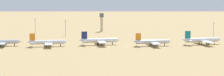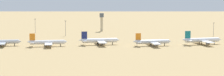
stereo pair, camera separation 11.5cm
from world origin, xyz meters
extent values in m
plane|color=tan|center=(0.00, 0.00, 0.00)|extent=(4000.00, 4000.00, 0.00)
cylinder|color=silver|center=(-114.65, 7.53, 3.96)|extent=(30.37, 7.02, 3.77)
cone|color=silver|center=(-98.35, 9.31, 3.96)|extent=(3.20, 3.87, 3.58)
cube|color=silver|center=(-113.71, 7.63, 3.39)|extent=(9.64, 30.66, 0.53)
cylinder|color=slate|center=(-113.54, 14.76, 2.07)|extent=(3.60, 2.43, 2.07)
cylinder|color=slate|center=(-112.01, 0.71, 2.07)|extent=(3.60, 2.43, 2.07)
cylinder|color=black|center=(-103.26, 8.78, 1.04)|extent=(0.66, 0.66, 2.07)
cylinder|color=black|center=(-116.30, 9.63, 1.04)|extent=(0.66, 0.66, 2.07)
cylinder|color=black|center=(-115.81, 5.13, 1.04)|extent=(0.66, 0.66, 2.07)
cylinder|color=white|center=(-72.24, 2.46, 4.02)|extent=(30.89, 7.25, 3.83)
cone|color=white|center=(-55.68, 4.33, 4.02)|extent=(3.26, 3.94, 3.64)
cone|color=white|center=(-88.80, 0.59, 4.60)|extent=(4.17, 3.67, 3.26)
cube|color=orange|center=(-85.57, 0.95, 9.05)|extent=(5.00, 1.04, 6.23)
cube|color=white|center=(-86.00, 4.76, 4.41)|extent=(3.78, 6.82, 0.34)
cube|color=white|center=(-85.14, -2.85, 4.41)|extent=(3.78, 6.82, 0.34)
cube|color=white|center=(-71.29, 2.57, 3.45)|extent=(9.92, 31.19, 0.54)
cylinder|color=slate|center=(-71.15, 9.81, 2.11)|extent=(3.66, 2.48, 2.11)
cylinder|color=slate|center=(-69.53, -4.46, 2.11)|extent=(3.66, 2.48, 2.11)
cylinder|color=black|center=(-60.67, 3.77, 1.05)|extent=(0.67, 0.67, 2.11)
cylinder|color=black|center=(-73.93, 4.58, 1.05)|extent=(0.67, 0.67, 2.11)
cylinder|color=black|center=(-73.41, 0.01, 1.05)|extent=(0.67, 0.67, 2.11)
cylinder|color=white|center=(-24.89, 11.10, 4.27)|extent=(32.81, 8.57, 4.07)
cone|color=white|center=(-7.35, 13.56, 4.27)|extent=(3.56, 4.25, 3.87)
cone|color=white|center=(-42.42, 8.63, 4.88)|extent=(4.51, 3.99, 3.46)
cube|color=navy|center=(-39.00, 9.11, 9.62)|extent=(5.31, 1.24, 6.61)
cube|color=white|center=(-39.56, 13.14, 4.68)|extent=(4.19, 7.31, 0.37)
cube|color=white|center=(-38.43, 5.08, 4.68)|extent=(4.19, 7.31, 0.37)
cube|color=white|center=(-23.88, 11.24, 3.66)|extent=(11.39, 33.21, 0.57)
cylinder|color=slate|center=(-23.94, 18.94, 2.24)|extent=(3.94, 2.73, 2.24)
cylinder|color=slate|center=(-21.81, 3.82, 2.24)|extent=(3.94, 2.73, 2.24)
cylinder|color=black|center=(-12.63, 12.82, 1.12)|extent=(0.71, 0.71, 2.24)
cylinder|color=black|center=(-26.74, 13.30, 1.12)|extent=(0.71, 0.71, 2.24)
cylinder|color=black|center=(-26.06, 8.47, 1.12)|extent=(0.71, 0.71, 2.24)
cylinder|color=silver|center=(23.46, 1.55, 3.99)|extent=(30.60, 7.26, 3.80)
cone|color=silver|center=(39.86, 3.44, 3.99)|extent=(3.24, 3.91, 3.61)
cone|color=silver|center=(7.06, -0.35, 4.56)|extent=(4.14, 3.64, 3.23)
cube|color=orange|center=(10.26, 0.02, 8.97)|extent=(4.96, 1.04, 6.17)
cube|color=silver|center=(9.83, 3.79, 4.37)|extent=(3.76, 6.76, 0.34)
cube|color=silver|center=(10.70, -3.75, 4.37)|extent=(3.76, 6.76, 0.34)
cube|color=silver|center=(24.40, 1.66, 3.42)|extent=(9.90, 30.91, 0.53)
cylinder|color=slate|center=(24.53, 8.84, 2.09)|extent=(3.63, 2.47, 2.09)
cylinder|color=slate|center=(26.16, -5.31, 2.09)|extent=(3.63, 2.47, 2.09)
cylinder|color=black|center=(34.92, 2.87, 1.04)|extent=(0.66, 0.66, 2.09)
cylinder|color=black|center=(21.79, 3.65, 1.04)|extent=(0.66, 0.66, 2.09)
cylinder|color=black|center=(22.31, -0.88, 1.04)|extent=(0.66, 0.66, 2.09)
cylinder|color=white|center=(71.75, 9.16, 4.39)|extent=(33.63, 10.18, 4.18)
cone|color=white|center=(89.63, 12.46, 4.39)|extent=(3.80, 4.47, 3.97)
cone|color=white|center=(53.87, 5.86, 5.01)|extent=(4.75, 4.25, 3.55)
cube|color=#14727A|center=(57.37, 6.51, 9.87)|extent=(5.44, 1.50, 6.79)
cube|color=white|center=(56.61, 10.62, 4.81)|extent=(4.58, 7.59, 0.38)
cube|color=white|center=(58.13, 2.40, 4.81)|extent=(4.58, 7.59, 0.38)
cube|color=white|center=(72.78, 9.35, 3.76)|extent=(13.05, 34.16, 0.59)
cylinder|color=slate|center=(72.38, 17.25, 2.30)|extent=(4.12, 2.94, 2.30)
cylinder|color=slate|center=(75.23, 1.84, 2.30)|extent=(4.12, 2.94, 2.30)
cylinder|color=black|center=(84.24, 11.47, 1.15)|extent=(0.73, 0.73, 2.30)
cylinder|color=black|center=(69.75, 11.34, 1.15)|extent=(0.73, 0.73, 2.30)
cylinder|color=black|center=(70.66, 6.41, 1.15)|extent=(0.73, 0.73, 2.30)
cylinder|color=#C6B793|center=(-20.53, 139.47, 8.92)|extent=(3.20, 3.20, 17.84)
cube|color=#4C5660|center=(-20.53, 139.47, 20.36)|extent=(5.20, 5.20, 5.03)
cylinder|color=#59595E|center=(106.33, 85.08, 7.07)|extent=(0.36, 0.36, 14.14)
cube|color=#333333|center=(106.33, 85.08, 14.39)|extent=(1.80, 0.50, 0.50)
cylinder|color=#59595E|center=(-62.21, 86.74, 8.41)|extent=(0.36, 0.36, 16.82)
cube|color=#333333|center=(-62.21, 86.74, 17.07)|extent=(1.80, 0.50, 0.50)
cylinder|color=#59595E|center=(-101.48, 122.15, 8.36)|extent=(0.36, 0.36, 16.72)
cube|color=#333333|center=(-101.48, 122.15, 16.97)|extent=(1.80, 0.50, 0.50)
camera|label=1|loc=(-29.27, -344.72, 48.67)|focal=61.51mm
camera|label=2|loc=(-29.16, -344.73, 48.67)|focal=61.51mm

